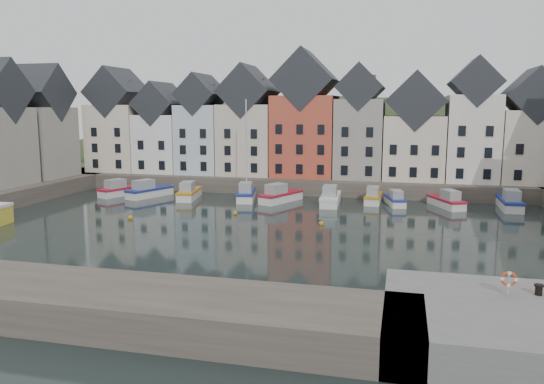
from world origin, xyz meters
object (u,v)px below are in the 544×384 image
(boat_a, at_px, (120,190))
(boat_d, at_px, (246,194))
(life_ring_post, at_px, (509,280))
(mooring_bollard, at_px, (539,289))

(boat_a, distance_m, boat_d, 17.40)
(life_ring_post, bearing_deg, boat_d, 124.79)
(mooring_bollard, xyz_separation_m, life_ring_post, (-1.56, -0.48, 0.55))
(boat_a, height_order, life_ring_post, life_ring_post)
(life_ring_post, bearing_deg, mooring_bollard, 17.11)
(boat_d, distance_m, mooring_bollard, 43.86)
(boat_d, bearing_deg, boat_a, 169.84)
(boat_a, height_order, boat_d, boat_d)
(boat_a, bearing_deg, life_ring_post, -17.64)
(boat_a, relative_size, mooring_bollard, 12.11)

